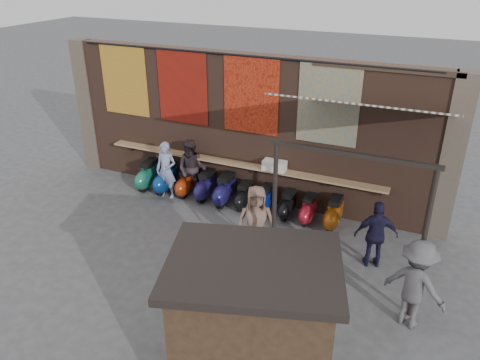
{
  "coord_description": "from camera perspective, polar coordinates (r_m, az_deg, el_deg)",
  "views": [
    {
      "loc": [
        4.75,
        -8.27,
        6.2
      ],
      "look_at": [
        0.56,
        1.2,
        1.22
      ],
      "focal_mm": 35.0,
      "sensor_mm": 36.0,
      "label": 1
    }
  ],
  "objects": [
    {
      "name": "scooter_stool_5",
      "position": [
        12.61,
        0.47,
        -1.95
      ],
      "size": [
        0.33,
        0.74,
        0.7
      ],
      "primitive_type": null,
      "color": "black",
      "rests_on": "ground"
    },
    {
      "name": "stall_shelf",
      "position": [
        8.09,
        2.12,
        -15.73
      ],
      "size": [
        1.73,
        0.62,
        0.06
      ],
      "primitive_type": "cube",
      "rotation": [
        0.0,
        0.0,
        0.3
      ],
      "color": "#473321",
      "rests_on": "market_stall"
    },
    {
      "name": "scooter_stool_0",
      "position": [
        13.91,
        -11.1,
        0.6
      ],
      "size": [
        0.4,
        0.88,
        0.83
      ],
      "primitive_type": null,
      "color": "#1B6C55",
      "rests_on": "ground"
    },
    {
      "name": "awning_canvas",
      "position": [
        9.62,
        15.65,
        8.75
      ],
      "size": [
        3.2,
        3.28,
        0.97
      ],
      "primitive_type": "cube",
      "rotation": [
        -0.28,
        0.0,
        0.0
      ],
      "color": "beige",
      "rests_on": "brick_wall"
    },
    {
      "name": "hang_rail",
      "position": [
        11.95,
        -0.0,
        14.97
      ],
      "size": [
        9.5,
        0.06,
        0.06
      ],
      "primitive_type": "cylinder",
      "rotation": [
        0.0,
        1.57,
        0.0
      ],
      "color": "black",
      "rests_on": "brick_wall"
    },
    {
      "name": "scooter_stool_3",
      "position": [
        13.09,
        -4.17,
        -0.7
      ],
      "size": [
        0.38,
        0.84,
        0.8
      ],
      "primitive_type": null,
      "color": "navy",
      "rests_on": "ground"
    },
    {
      "name": "shelf_box",
      "position": [
        12.24,
        4.22,
        1.78
      ],
      "size": [
        0.6,
        0.32,
        0.26
      ],
      "primitive_type": "cube",
      "color": "white",
      "rests_on": "eating_counter"
    },
    {
      "name": "eating_counter",
      "position": [
        12.68,
        -0.26,
        1.97
      ],
      "size": [
        8.0,
        0.32,
        0.05
      ],
      "primitive_type": "cube",
      "color": "#9E7A51",
      "rests_on": "brick_wall"
    },
    {
      "name": "brick_wall",
      "position": [
        12.67,
        0.42,
        6.32
      ],
      "size": [
        10.0,
        0.4,
        4.0
      ],
      "primitive_type": "cube",
      "color": "brown",
      "rests_on": "ground"
    },
    {
      "name": "scooter_stool_4",
      "position": [
        12.77,
        -1.84,
        -1.25
      ],
      "size": [
        0.4,
        0.88,
        0.84
      ],
      "primitive_type": null,
      "color": "#1B1654",
      "rests_on": "ground"
    },
    {
      "name": "pier_left",
      "position": [
        15.39,
        -17.85,
        8.61
      ],
      "size": [
        0.5,
        0.5,
        4.0
      ],
      "primitive_type": "cube",
      "color": "#4C4238",
      "rests_on": "ground"
    },
    {
      "name": "market_stall",
      "position": [
        7.27,
        1.56,
        -18.2
      ],
      "size": [
        2.52,
        2.17,
        2.32
      ],
      "primitive_type": "cube",
      "rotation": [
        0.0,
        0.0,
        0.3
      ],
      "color": "black",
      "rests_on": "ground"
    },
    {
      "name": "tapestry_orange",
      "position": [
        12.06,
        1.34,
        10.29
      ],
      "size": [
        1.5,
        0.02,
        2.0
      ],
      "primitive_type": "cube",
      "color": "#B93617",
      "rests_on": "brick_wall"
    },
    {
      "name": "pier_right",
      "position": [
        11.75,
        24.38,
        2.35
      ],
      "size": [
        0.5,
        0.5,
        4.0
      ],
      "primitive_type": "cube",
      "color": "#4C4238",
      "rests_on": "ground"
    },
    {
      "name": "scooter_stool_9",
      "position": [
        11.92,
        11.38,
        -4.03
      ],
      "size": [
        0.37,
        0.83,
        0.79
      ],
      "primitive_type": null,
      "color": "#9A4A0E",
      "rests_on": "ground"
    },
    {
      "name": "stall_roof",
      "position": [
        6.48,
        1.69,
        -10.39
      ],
      "size": [
        2.84,
        2.47,
        0.12
      ],
      "primitive_type": "cube",
      "rotation": [
        0.0,
        0.0,
        0.3
      ],
      "color": "black",
      "rests_on": "market_stall"
    },
    {
      "name": "tapestry_sun",
      "position": [
        12.94,
        -7.02,
        11.17
      ],
      "size": [
        1.5,
        0.02,
        2.0
      ],
      "primitive_type": "cube",
      "color": "red",
      "rests_on": "brick_wall"
    },
    {
      "name": "tapestry_redgold",
      "position": [
        13.98,
        -13.9,
        11.72
      ],
      "size": [
        1.5,
        0.02,
        2.0
      ],
      "primitive_type": "cube",
      "color": "maroon",
      "rests_on": "brick_wall"
    },
    {
      "name": "awning_ledger",
      "position": [
        11.06,
        17.3,
        12.82
      ],
      "size": [
        3.3,
        0.08,
        0.12
      ],
      "primitive_type": "cube",
      "color": "#33261C",
      "rests_on": "brick_wall"
    },
    {
      "name": "scooter_stool_2",
      "position": [
        13.36,
        -6.5,
        -0.32
      ],
      "size": [
        0.36,
        0.8,
        0.76
      ],
      "primitive_type": null,
      "color": "#9E2B0C",
      "rests_on": "ground"
    },
    {
      "name": "awning_post_right",
      "position": [
        8.97,
        21.37,
        -7.55
      ],
      "size": [
        0.09,
        0.09,
        3.1
      ],
      "primitive_type": "cylinder",
      "color": "black",
      "rests_on": "ground"
    },
    {
      "name": "scooter_stool_1",
      "position": [
        13.61,
        -8.97,
        0.19
      ],
      "size": [
        0.39,
        0.88,
        0.83
      ],
      "primitive_type": null,
      "color": "navy",
      "rests_on": "ground"
    },
    {
      "name": "awning_header",
      "position": [
        8.37,
        13.55,
        3.06
      ],
      "size": [
        3.0,
        0.08,
        0.08
      ],
      "primitive_type": "cube",
      "color": "black",
      "rests_on": "awning_post_left"
    },
    {
      "name": "scooter_stool_6",
      "position": [
        12.41,
        3.13,
        -2.4
      ],
      "size": [
        0.34,
        0.77,
        0.73
      ],
      "primitive_type": null,
      "color": "navy",
      "rests_on": "ground"
    },
    {
      "name": "shopper_grey",
      "position": [
        9.13,
        20.57,
        -11.84
      ],
      "size": [
        1.29,
        0.98,
        1.77
      ],
      "primitive_type": "imported",
      "rotation": [
        0.0,
        0.0,
        2.82
      ],
      "color": "#515054",
      "rests_on": "ground"
    },
    {
      "name": "awning_post_left",
      "position": [
        9.35,
        4.17,
        -4.22
      ],
      "size": [
        0.09,
        0.09,
        3.1
      ],
      "primitive_type": "cylinder",
      "color": "black",
      "rests_on": "ground"
    },
    {
      "name": "stall_sign",
      "position": [
        7.57,
        2.22,
        -10.97
      ],
      "size": [
        1.16,
        0.39,
        0.5
      ],
      "primitive_type": "cube",
      "rotation": [
        0.0,
        0.0,
        0.3
      ],
      "color": "gold",
      "rests_on": "market_stall"
    },
    {
      "name": "scooter_stool_8",
      "position": [
        12.07,
        8.34,
        -3.58
      ],
      "size": [
        0.34,
        0.75,
        0.71
      ],
      "primitive_type": null,
      "color": "#A81628",
      "rests_on": "ground"
    },
    {
      "name": "shopper_tan",
      "position": [
        10.38,
        1.94,
        -5.2
      ],
      "size": [
        1.01,
        0.87,
        1.75
      ],
      "primitive_type": "imported",
      "rotation": [
        0.0,
        0.0,
        0.45
      ],
      "color": "#7D5E4F",
      "rests_on": "ground"
    },
    {
      "name": "diner_right",
      "position": [
        13.04,
        -5.88,
        1.3
      ],
      "size": [
        0.95,
        0.82,
        1.69
      ],
      "primitive_type": "imported",
      "rotation": [
        0.0,
        0.0,
        0.24
      ],
      "color": "#30252A",
      "rests_on": "ground"
    },
    {
      "name": "diner_left",
      "position": [
        13.15,
        -8.99,
        1.18
      ],
      "size": [
        0.62,
        0.43,
        1.63
      ],
      "primitive_type": "imported",
      "rotation": [
        0.0,
        0.0,
        0.06
      ],
      "color": "#7E89B7",
      "rests_on": "ground"
    },
    {
      "name": "shopper_navy",
      "position": [
        10.53,
        16.26,
        -6.41
      ],
      "size": [
        1.0,
        0.66,
        1.57
      ],
      "primitive_type": "imported",
      "rotation": [
        0.0,
        0.0,
        3.47
      ],
      "color": "#191633",
      "rests_on": "ground"
    },
    {
      "name": "ground",
      "position": [
        11.37,
        -5.09,
        -7.47
      ],
      "size": [
        70.0,
        70.0,
        0.0
      ],
      "primitive_type": "plane",
      "color": "#474749",
      "rests_on": "ground"
    },
    {
      "name": "scooter_stool_7",
      "position": [
        12.22,
        5.83,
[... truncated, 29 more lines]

